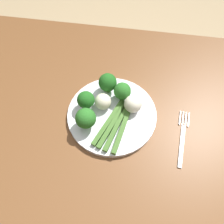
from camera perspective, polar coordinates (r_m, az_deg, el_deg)
The scene contains 11 objects.
ground_plane at distance 1.32m, azimuth 1.29°, elevation -19.97°, with size 6.00×6.00×0.02m, color tan.
dining_table at distance 0.67m, azimuth 2.42°, elevation -9.87°, with size 1.23×0.86×0.78m.
plate at distance 0.58m, azimuth 0.00°, elevation -0.62°, with size 0.25×0.25×0.01m, color white.
asparagus_bundle at distance 0.55m, azimuth 0.81°, elevation -3.53°, with size 0.09×0.16×0.01m.
broccoli_back_right at distance 0.57m, azimuth 2.87°, elevation 5.78°, with size 0.05×0.05×0.06m.
broccoli_outer_edge at distance 0.59m, azimuth -1.22°, elevation 8.16°, with size 0.05×0.05×0.06m.
broccoli_right at distance 0.56m, azimuth -7.27°, elevation 3.31°, with size 0.05×0.05×0.06m.
broccoli_front at distance 0.52m, azimuth -7.42°, elevation -2.27°, with size 0.05×0.05×0.07m.
cauliflower_front_left at distance 0.57m, azimuth -2.53°, elevation 2.91°, with size 0.05×0.05×0.05m, color beige.
cauliflower_mid at distance 0.56m, azimuth 5.84°, elevation 2.24°, with size 0.05×0.05×0.05m, color silver.
fork at distance 0.59m, azimuth 18.97°, elevation -6.57°, with size 0.04×0.17×0.00m.
Camera 1 is at (0.01, -0.23, 1.29)m, focal length 32.92 mm.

